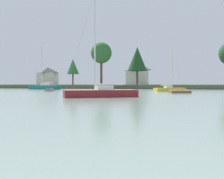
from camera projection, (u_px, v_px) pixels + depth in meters
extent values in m
cube|color=#4C563D|center=(157.00, 86.00, 101.06)|extent=(235.57, 51.83, 1.25)
cube|color=brown|center=(180.00, 92.00, 43.71)|extent=(3.61, 2.62, 0.61)
cube|color=#C6B289|center=(180.00, 90.00, 43.70)|extent=(3.78, 2.77, 0.05)
cube|color=tan|center=(180.00, 91.00, 43.70)|extent=(0.57, 1.18, 0.03)
cube|color=gold|center=(170.00, 91.00, 53.96)|extent=(6.37, 5.22, 1.14)
cube|color=#CCB78E|center=(170.00, 88.00, 53.94)|extent=(5.93, 4.82, 0.04)
cube|color=silver|center=(168.00, 87.00, 53.84)|extent=(1.84, 1.78, 0.39)
cylinder|color=silver|center=(172.00, 68.00, 54.02)|extent=(0.13, 0.13, 8.00)
cylinder|color=silver|center=(166.00, 85.00, 53.69)|extent=(2.19, 1.57, 0.10)
cylinder|color=silver|center=(166.00, 85.00, 53.69)|extent=(2.00, 1.45, 0.14)
cylinder|color=#999999|center=(178.00, 68.00, 54.42)|extent=(2.15, 1.51, 7.95)
cube|color=maroon|center=(101.00, 96.00, 30.63)|extent=(8.36, 6.49, 1.38)
cube|color=#CCB78E|center=(101.00, 90.00, 30.62)|extent=(7.78, 5.98, 0.04)
cube|color=silver|center=(104.00, 88.00, 30.72)|extent=(2.38, 2.28, 0.50)
cylinder|color=silver|center=(95.00, 41.00, 30.32)|extent=(0.17, 0.17, 11.00)
cylinder|color=silver|center=(109.00, 84.00, 30.87)|extent=(2.90, 1.90, 0.13)
cylinder|color=silver|center=(109.00, 84.00, 30.87)|extent=(2.62, 1.72, 0.14)
cylinder|color=#999999|center=(80.00, 41.00, 29.87)|extent=(2.85, 1.81, 10.96)
cube|color=#196B70|center=(44.00, 89.00, 73.12)|extent=(10.09, 4.76, 1.83)
cube|color=#CCB78E|center=(44.00, 85.00, 73.10)|extent=(9.45, 4.33, 0.04)
cube|color=silver|center=(45.00, 84.00, 72.84)|extent=(2.47, 2.02, 0.59)
cylinder|color=silver|center=(42.00, 66.00, 73.39)|extent=(0.20, 0.20, 10.79)
cylinder|color=silver|center=(47.00, 83.00, 72.48)|extent=(3.84, 1.13, 0.16)
cylinder|color=silver|center=(47.00, 83.00, 72.48)|extent=(3.45, 1.02, 0.14)
cylinder|color=#999999|center=(37.00, 66.00, 74.41)|extent=(3.82, 1.00, 10.75)
cube|color=gray|center=(50.00, 90.00, 55.22)|extent=(2.72, 3.98, 0.65)
cube|color=brown|center=(50.00, 89.00, 55.22)|extent=(2.88, 4.16, 0.05)
cube|color=tan|center=(50.00, 89.00, 55.22)|extent=(1.21, 0.55, 0.03)
sphere|color=red|center=(106.00, 89.00, 73.65)|extent=(0.37, 0.37, 0.37)
torus|color=#333338|center=(106.00, 88.00, 73.65)|extent=(0.12, 0.12, 0.02)
cylinder|color=brown|center=(101.00, 71.00, 85.37)|extent=(0.76, 0.76, 8.63)
sphere|color=#2D602D|center=(101.00, 53.00, 85.25)|extent=(6.70, 6.70, 6.70)
cylinder|color=brown|center=(137.00, 73.00, 95.23)|extent=(0.62, 0.62, 8.14)
cone|color=#1E4723|center=(137.00, 59.00, 95.12)|extent=(6.94, 6.94, 8.49)
cylinder|color=brown|center=(73.00, 76.00, 93.44)|extent=(0.48, 0.48, 6.06)
cone|color=#336B38|center=(73.00, 66.00, 93.37)|extent=(4.30, 4.30, 5.26)
cube|color=silver|center=(48.00, 79.00, 114.51)|extent=(7.14, 6.45, 4.93)
pyramid|color=#47474C|center=(48.00, 70.00, 114.43)|extent=(7.71, 6.97, 2.38)
cube|color=silver|center=(137.00, 77.00, 108.74)|extent=(7.96, 7.69, 5.77)
pyramid|color=#565B66|center=(137.00, 67.00, 108.65)|extent=(8.60, 8.30, 2.86)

